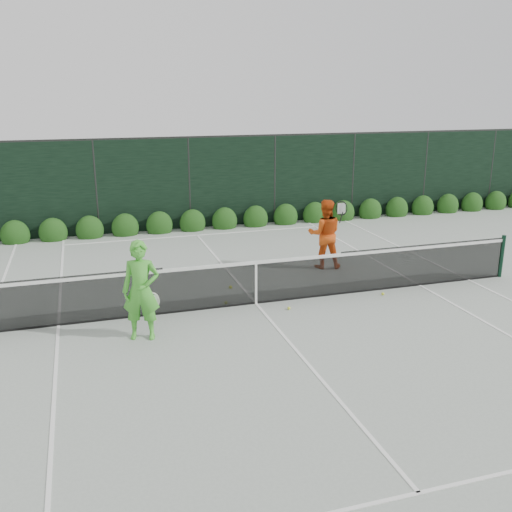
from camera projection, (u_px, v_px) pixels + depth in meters
name	position (u px, v px, depth m)	size (l,w,h in m)	color
ground	(256.00, 304.00, 12.49)	(80.00, 80.00, 0.00)	gray
tennis_net	(255.00, 281.00, 12.33)	(12.90, 0.10, 1.07)	black
player_woman	(141.00, 291.00, 10.52)	(0.78, 0.62, 1.89)	green
player_man	(325.00, 234.00, 14.81)	(1.04, 0.91, 1.81)	#D04911
court_lines	(256.00, 303.00, 12.49)	(11.03, 23.83, 0.01)	white
windscreen_fence	(304.00, 275.00, 9.58)	(32.00, 21.07, 3.06)	black
hedge_row	(193.00, 223.00, 18.98)	(31.66, 0.65, 0.94)	#183A0F
tennis_balls	(236.00, 298.00, 12.71)	(5.51, 1.79, 0.07)	yellow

